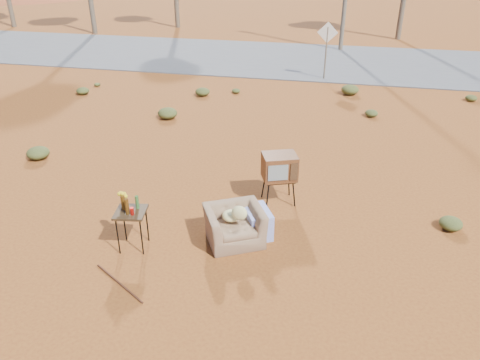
# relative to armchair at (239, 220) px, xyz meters

# --- Properties ---
(ground) EXTENTS (140.00, 140.00, 0.00)m
(ground) POSITION_rel_armchair_xyz_m (-0.56, -0.59, -0.42)
(ground) COLOR brown
(ground) RESTS_ON ground
(highway) EXTENTS (140.00, 7.00, 0.04)m
(highway) POSITION_rel_armchair_xyz_m (-0.56, 14.41, -0.40)
(highway) COLOR #565659
(highway) RESTS_ON ground
(armchair) EXTENTS (1.33, 1.24, 0.90)m
(armchair) POSITION_rel_armchair_xyz_m (0.00, 0.00, 0.00)
(armchair) COLOR brown
(armchair) RESTS_ON ground
(tv_unit) EXTENTS (0.83, 0.75, 1.10)m
(tv_unit) POSITION_rel_armchair_xyz_m (0.52, 1.53, 0.40)
(tv_unit) COLOR black
(tv_unit) RESTS_ON ground
(side_table) EXTENTS (0.61, 0.61, 1.06)m
(side_table) POSITION_rel_armchair_xyz_m (-1.85, -0.61, 0.37)
(side_table) COLOR #352413
(side_table) RESTS_ON ground
(rusty_bar) EXTENTS (1.13, 0.74, 0.04)m
(rusty_bar) POSITION_rel_armchair_xyz_m (-1.64, -1.66, -0.40)
(rusty_bar) COLOR #4D2114
(rusty_bar) RESTS_ON ground
(road_sign) EXTENTS (0.78, 0.06, 2.19)m
(road_sign) POSITION_rel_armchair_xyz_m (0.94, 11.41, 1.08)
(road_sign) COLOR brown
(road_sign) RESTS_ON ground
(scrub_patch) EXTENTS (17.49, 8.07, 0.33)m
(scrub_patch) POSITION_rel_armchair_xyz_m (-1.39, 3.82, -0.28)
(scrub_patch) COLOR #494E22
(scrub_patch) RESTS_ON ground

